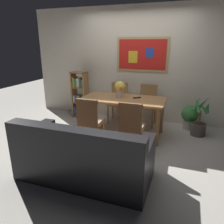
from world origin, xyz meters
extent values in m
plane|color=#B7B2A8|center=(0.00, 0.00, 0.00)|extent=(12.00, 12.00, 0.00)
cube|color=beige|center=(0.00, 1.48, 1.30)|extent=(5.20, 0.10, 2.60)
cube|color=tan|center=(0.15, 1.42, 1.54)|extent=(1.17, 0.02, 0.76)
cube|color=red|center=(0.15, 1.40, 1.54)|extent=(1.07, 0.01, 0.66)
cube|color=gold|center=(-0.05, 1.40, 1.49)|extent=(0.21, 0.00, 0.27)
cube|color=#263FA5|center=(0.33, 1.40, 1.58)|extent=(0.18, 0.00, 0.21)
cube|color=#9E7042|center=(0.02, 0.41, 0.74)|extent=(1.63, 0.81, 0.04)
cylinder|color=#9E7042|center=(-0.71, 0.09, 0.36)|extent=(0.07, 0.07, 0.72)
cylinder|color=#9E7042|center=(0.76, 0.09, 0.36)|extent=(0.07, 0.07, 0.72)
cylinder|color=#9E7042|center=(-0.71, 0.74, 0.36)|extent=(0.07, 0.07, 0.72)
cylinder|color=#9E7042|center=(0.76, 0.74, 0.36)|extent=(0.07, 0.07, 0.72)
cube|color=#9E7042|center=(0.38, 1.06, 0.44)|extent=(0.40, 0.40, 0.03)
cube|color=#997A66|center=(0.38, 1.06, 0.47)|extent=(0.36, 0.36, 0.03)
cylinder|color=#9E7042|center=(0.55, 1.23, 0.21)|extent=(0.04, 0.04, 0.42)
cylinder|color=#9E7042|center=(0.21, 1.23, 0.21)|extent=(0.04, 0.04, 0.42)
cylinder|color=#9E7042|center=(0.55, 0.89, 0.21)|extent=(0.04, 0.04, 0.42)
cylinder|color=#9E7042|center=(0.21, 0.89, 0.21)|extent=(0.04, 0.04, 0.42)
cube|color=#9E7042|center=(0.38, 1.24, 0.68)|extent=(0.38, 0.04, 0.46)
cube|color=#9E7042|center=(0.38, 1.24, 0.88)|extent=(0.38, 0.05, 0.06)
cube|color=#9E7042|center=(-0.36, -0.25, 0.44)|extent=(0.40, 0.40, 0.03)
cube|color=#997A66|center=(-0.36, -0.25, 0.47)|extent=(0.36, 0.36, 0.03)
cylinder|color=#9E7042|center=(-0.53, -0.42, 0.21)|extent=(0.04, 0.04, 0.42)
cylinder|color=#9E7042|center=(-0.19, -0.42, 0.21)|extent=(0.04, 0.04, 0.42)
cylinder|color=#9E7042|center=(-0.53, -0.08, 0.21)|extent=(0.04, 0.04, 0.42)
cylinder|color=#9E7042|center=(-0.19, -0.08, 0.21)|extent=(0.04, 0.04, 0.42)
cube|color=#9E7042|center=(-0.36, -0.43, 0.68)|extent=(0.38, 0.04, 0.46)
cube|color=#9E7042|center=(-0.36, -0.43, 0.88)|extent=(0.38, 0.05, 0.06)
cube|color=#9E7042|center=(0.39, -0.24, 0.44)|extent=(0.40, 0.40, 0.03)
cube|color=#997A66|center=(0.39, -0.24, 0.47)|extent=(0.36, 0.36, 0.03)
cylinder|color=#9E7042|center=(0.22, -0.41, 0.21)|extent=(0.04, 0.04, 0.42)
cylinder|color=#9E7042|center=(0.56, -0.41, 0.21)|extent=(0.04, 0.04, 0.42)
cylinder|color=#9E7042|center=(0.22, -0.07, 0.21)|extent=(0.04, 0.04, 0.42)
cylinder|color=#9E7042|center=(0.56, -0.07, 0.21)|extent=(0.04, 0.04, 0.42)
cube|color=#9E7042|center=(0.39, -0.42, 0.68)|extent=(0.38, 0.04, 0.46)
cube|color=#9E7042|center=(0.39, -0.42, 0.88)|extent=(0.38, 0.05, 0.06)
cube|color=#9E7042|center=(-0.31, 1.06, 0.44)|extent=(0.40, 0.40, 0.03)
cube|color=#997A66|center=(-0.31, 1.06, 0.47)|extent=(0.36, 0.36, 0.03)
cylinder|color=#9E7042|center=(-0.14, 1.23, 0.21)|extent=(0.04, 0.04, 0.42)
cylinder|color=#9E7042|center=(-0.48, 1.23, 0.21)|extent=(0.04, 0.04, 0.42)
cylinder|color=#9E7042|center=(-0.14, 0.89, 0.21)|extent=(0.04, 0.04, 0.42)
cylinder|color=#9E7042|center=(-0.48, 0.89, 0.21)|extent=(0.04, 0.04, 0.42)
cube|color=#9E7042|center=(-0.31, 1.24, 0.68)|extent=(0.38, 0.04, 0.46)
cube|color=#9E7042|center=(-0.31, 1.24, 0.88)|extent=(0.38, 0.05, 0.06)
cube|color=black|center=(-0.05, -1.16, 0.20)|extent=(1.80, 0.84, 0.40)
cube|color=black|center=(-0.05, -1.48, 0.62)|extent=(1.80, 0.20, 0.44)
cube|color=black|center=(-0.86, -1.16, 0.51)|extent=(0.18, 0.80, 0.22)
cube|color=black|center=(0.76, -1.16, 0.51)|extent=(0.18, 0.80, 0.22)
cube|color=#8C6B4C|center=(-0.50, -1.34, 0.56)|extent=(0.32, 0.16, 0.33)
cube|color=maroon|center=(-0.05, -1.34, 0.56)|extent=(0.32, 0.16, 0.33)
cube|color=#9E7042|center=(-1.47, 1.12, 0.57)|extent=(0.03, 0.28, 1.14)
cube|color=#9E7042|center=(-1.14, 1.12, 0.57)|extent=(0.03, 0.28, 1.14)
cube|color=#9E7042|center=(-1.31, 1.12, 0.01)|extent=(0.36, 0.28, 0.03)
cube|color=#9E7042|center=(-1.31, 1.12, 1.12)|extent=(0.36, 0.28, 0.03)
cube|color=#9E7042|center=(-1.31, 1.12, 0.38)|extent=(0.30, 0.28, 0.02)
cube|color=#9E7042|center=(-1.31, 1.12, 0.76)|extent=(0.30, 0.28, 0.02)
cube|color=#2D4C8C|center=(-1.42, 1.12, 0.15)|extent=(0.04, 0.22, 0.24)
cube|color=#595960|center=(-1.38, 1.12, 0.12)|extent=(0.04, 0.22, 0.18)
cube|color=black|center=(-1.33, 1.12, 0.11)|extent=(0.05, 0.22, 0.17)
cube|color=#2D4C8C|center=(-1.28, 1.12, 0.13)|extent=(0.04, 0.22, 0.20)
cube|color=beige|center=(-1.43, 1.12, 0.47)|extent=(0.04, 0.22, 0.16)
cube|color=#2D4C8C|center=(-1.37, 1.12, 0.47)|extent=(0.06, 0.22, 0.16)
cube|color=gold|center=(-1.31, 1.12, 0.48)|extent=(0.06, 0.22, 0.17)
cube|color=black|center=(-1.24, 1.12, 0.48)|extent=(0.05, 0.22, 0.19)
cube|color=#337247|center=(-1.18, 1.12, 0.50)|extent=(0.05, 0.22, 0.21)
cube|color=gold|center=(-1.42, 1.12, 0.89)|extent=(0.05, 0.22, 0.24)
cube|color=#337247|center=(-1.36, 1.12, 0.87)|extent=(0.05, 0.22, 0.20)
cube|color=beige|center=(-1.30, 1.12, 0.88)|extent=(0.06, 0.22, 0.22)
cube|color=#337247|center=(-1.24, 1.12, 0.87)|extent=(0.04, 0.22, 0.21)
cube|color=#595960|center=(-1.19, 1.12, 0.86)|extent=(0.05, 0.22, 0.19)
cylinder|color=#B2ADA3|center=(1.31, 1.14, 0.10)|extent=(0.24, 0.24, 0.20)
cylinder|color=#332319|center=(1.31, 1.14, 0.19)|extent=(0.21, 0.21, 0.02)
sphere|color=#387F3D|center=(1.31, 1.14, 0.35)|extent=(0.36, 0.36, 0.36)
cylinder|color=#387F3D|center=(1.36, 1.01, 0.09)|extent=(0.03, 0.03, 0.30)
cylinder|color=#387F3D|center=(1.42, 1.22, 0.08)|extent=(0.03, 0.03, 0.31)
cylinder|color=#4C4742|center=(1.48, 0.86, 0.12)|extent=(0.29, 0.29, 0.25)
cylinder|color=#332319|center=(1.48, 0.86, 0.24)|extent=(0.26, 0.26, 0.02)
cylinder|color=brown|center=(1.48, 0.86, 0.38)|extent=(0.04, 0.04, 0.27)
cone|color=#387F3D|center=(1.60, 0.86, 0.62)|extent=(0.08, 0.26, 0.26)
cone|color=#387F3D|center=(1.52, 0.96, 0.66)|extent=(0.26, 0.16, 0.32)
cone|color=#387F3D|center=(1.40, 0.92, 0.64)|extent=(0.20, 0.24, 0.29)
cone|color=#387F3D|center=(1.41, 0.81, 0.64)|extent=(0.19, 0.22, 0.28)
cone|color=#387F3D|center=(1.52, 0.76, 0.61)|extent=(0.25, 0.16, 0.25)
cylinder|color=beige|center=(-0.08, 0.48, 0.83)|extent=(0.14, 0.14, 0.14)
sphere|color=#EACC4C|center=(-0.08, 0.48, 0.98)|extent=(0.21, 0.21, 0.21)
sphere|color=silver|center=(-0.12, 0.55, 0.97)|extent=(0.07, 0.07, 0.07)
sphere|color=#D86633|center=(-0.03, 0.41, 0.96)|extent=(0.07, 0.07, 0.07)
sphere|color=#EACC4C|center=(0.00, 0.50, 0.98)|extent=(0.07, 0.07, 0.07)
cube|color=black|center=(0.27, 0.52, 0.77)|extent=(0.14, 0.14, 0.02)
cube|color=gray|center=(0.27, 0.52, 0.78)|extent=(0.09, 0.09, 0.00)
camera|label=1|loc=(1.17, -3.51, 1.80)|focal=34.25mm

